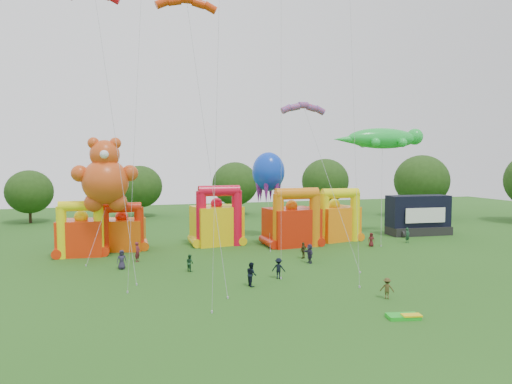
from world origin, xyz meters
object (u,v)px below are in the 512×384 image
object	(u,v)px
stage_trailer	(418,216)
spectator_4	(303,250)
bouncy_castle_0	(81,234)
teddy_bear_kite	(103,189)
octopus_kite	(269,202)
spectator_0	(122,260)
gecko_kite	(382,181)
bouncy_castle_2	(217,222)

from	to	relation	value
stage_trailer	spectator_4	world-z (taller)	stage_trailer
bouncy_castle_0	teddy_bear_kite	size ratio (longest dim) A/B	0.47
teddy_bear_kite	octopus_kite	world-z (taller)	teddy_bear_kite
teddy_bear_kite	spectator_0	xyz separation A→B (m)	(1.63, -5.42, -6.12)
gecko_kite	spectator_4	world-z (taller)	gecko_kite
octopus_kite	spectator_4	xyz separation A→B (m)	(0.16, -10.73, -4.02)
bouncy_castle_2	spectator_4	xyz separation A→B (m)	(6.79, -10.15, -1.84)
bouncy_castle_2	spectator_0	world-z (taller)	bouncy_castle_2
bouncy_castle_0	bouncy_castle_2	distance (m)	15.02
bouncy_castle_0	teddy_bear_kite	world-z (taller)	teddy_bear_kite
bouncy_castle_0	octopus_kite	world-z (taller)	octopus_kite
spectator_0	teddy_bear_kite	bearing A→B (deg)	100.70
spectator_4	teddy_bear_kite	bearing A→B (deg)	-50.87
bouncy_castle_2	gecko_kite	size ratio (longest dim) A/B	0.49
bouncy_castle_0	teddy_bear_kite	xyz separation A→B (m)	(2.37, -2.20, 4.77)
octopus_kite	spectator_4	world-z (taller)	octopus_kite
gecko_kite	spectator_4	distance (m)	17.06
octopus_kite	spectator_0	xyz separation A→B (m)	(-17.49, -10.29, -3.96)
teddy_bear_kite	gecko_kite	bearing A→B (deg)	3.27
bouncy_castle_0	stage_trailer	xyz separation A→B (m)	(42.10, 1.46, 0.32)
spectator_4	octopus_kite	bearing A→B (deg)	-123.09
bouncy_castle_0	spectator_0	bearing A→B (deg)	-62.31
spectator_0	bouncy_castle_0	bearing A→B (deg)	111.67
bouncy_castle_0	octopus_kite	bearing A→B (deg)	7.09
stage_trailer	spectator_4	size ratio (longest dim) A/B	5.12
stage_trailer	octopus_kite	size ratio (longest dim) A/B	0.74
teddy_bear_kite	spectator_4	bearing A→B (deg)	-16.90
bouncy_castle_2	spectator_4	distance (m)	12.35
bouncy_castle_2	octopus_kite	size ratio (longest dim) A/B	0.62
octopus_kite	spectator_4	size ratio (longest dim) A/B	6.91
octopus_kite	bouncy_castle_2	bearing A→B (deg)	-174.98
bouncy_castle_0	teddy_bear_kite	distance (m)	5.77
gecko_kite	spectator_0	xyz separation A→B (m)	(-31.37, -7.30, -6.50)
bouncy_castle_2	gecko_kite	distance (m)	21.17
teddy_bear_kite	octopus_kite	size ratio (longest dim) A/B	1.08
gecko_kite	spectator_0	size ratio (longest dim) A/B	8.04
bouncy_castle_0	spectator_0	world-z (taller)	bouncy_castle_0
bouncy_castle_2	stage_trailer	distance (m)	27.24
bouncy_castle_2	teddy_bear_kite	world-z (taller)	teddy_bear_kite
octopus_kite	stage_trailer	bearing A→B (deg)	-3.35
spectator_4	stage_trailer	bearing A→B (deg)	171.01
gecko_kite	octopus_kite	xyz separation A→B (m)	(-13.88, 2.99, -2.54)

